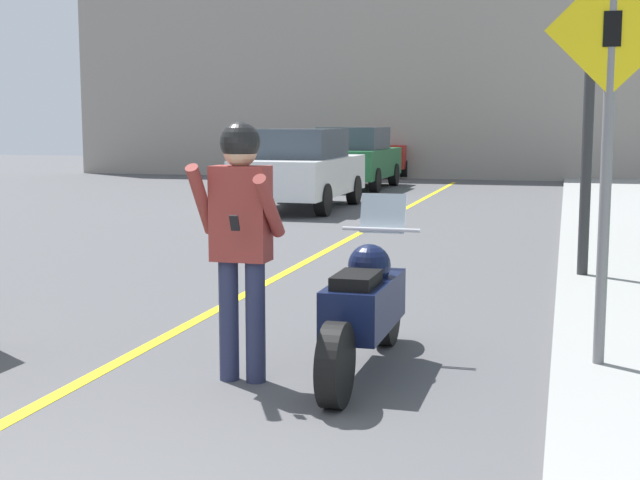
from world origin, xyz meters
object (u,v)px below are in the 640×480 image
at_px(motorcycle, 365,307).
at_px(parked_car_green, 355,157).
at_px(crossing_sign, 608,127).
at_px(parked_car_white, 301,168).
at_px(person_biker, 241,222).
at_px(parked_car_red, 388,150).
at_px(traffic_light, 591,50).

distance_m(motorcycle, parked_car_green, 18.13).
relative_size(motorcycle, crossing_sign, 0.80).
bearing_deg(parked_car_white, parked_car_green, 92.23).
height_order(person_biker, parked_car_red, person_biker).
bearing_deg(parked_car_green, traffic_light, -66.61).
bearing_deg(motorcycle, parked_car_red, 100.77).
distance_m(parked_car_green, parked_car_red, 6.04).
xyz_separation_m(motorcycle, crossing_sign, (1.66, 0.31, 1.31)).
bearing_deg(parked_car_white, parked_car_red, 92.47).
xyz_separation_m(crossing_sign, parked_car_red, (-6.16, 23.36, -0.94)).
relative_size(motorcycle, parked_car_red, 0.54).
xyz_separation_m(person_biker, traffic_light, (2.39, 4.64, 1.48)).
xyz_separation_m(motorcycle, parked_car_white, (-3.99, 11.67, 0.37)).
bearing_deg(parked_car_red, motorcycle, -79.23).
relative_size(person_biker, parked_car_green, 0.44).
height_order(motorcycle, traffic_light, traffic_light).
distance_m(person_biker, crossing_sign, 2.64).
relative_size(person_biker, crossing_sign, 0.65).
bearing_deg(person_biker, motorcycle, 30.76).
bearing_deg(crossing_sign, parked_car_red, 104.77).
bearing_deg(parked_car_red, traffic_light, -72.61).
distance_m(motorcycle, parked_car_red, 24.09).
relative_size(motorcycle, parked_car_green, 0.54).
bearing_deg(crossing_sign, person_biker, -162.43).
bearing_deg(crossing_sign, motorcycle, -169.53).
height_order(motorcycle, person_biker, person_biker).
bearing_deg(parked_car_white, crossing_sign, -63.59).
relative_size(motorcycle, traffic_light, 0.62).
distance_m(parked_car_white, parked_car_green, 5.97).
height_order(person_biker, traffic_light, traffic_light).
relative_size(crossing_sign, traffic_light, 0.78).
height_order(motorcycle, parked_car_white, parked_car_white).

